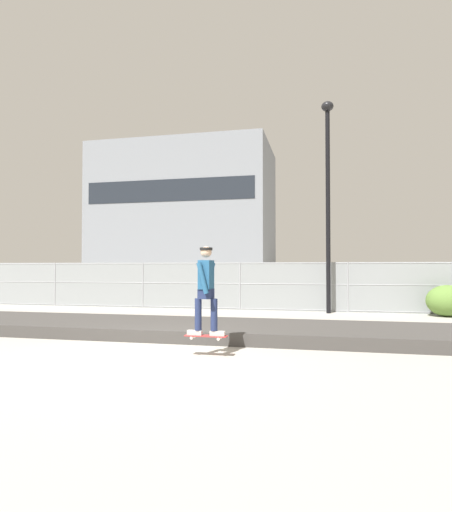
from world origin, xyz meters
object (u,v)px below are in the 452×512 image
street_lamp (328,183)px  shrub_left (448,301)px  skateboard (206,336)px  parked_car_mid (319,285)px  parked_car_near (190,284)px  skater (206,285)px

street_lamp → shrub_left: 5.72m
skateboard → street_lamp: (2.36, 8.16, 4.34)m
parked_car_mid → shrub_left: size_ratio=3.24×
skateboard → street_lamp: street_lamp is taller
skateboard → parked_car_near: (-4.05, 11.96, 0.46)m
skateboard → skater: 0.95m
skater → parked_car_near: size_ratio=0.37×
skateboard → parked_car_near: 12.64m
parked_car_mid → shrub_left: 6.18m
skateboard → shrub_left: size_ratio=0.58×
skateboard → shrub_left: 10.10m
street_lamp → shrub_left: size_ratio=5.60×
street_lamp → parked_car_mid: street_lamp is taller
parked_car_near → skater: bearing=-71.3°
street_lamp → shrub_left: street_lamp is taller
shrub_left → parked_car_mid: bearing=133.8°
street_lamp → parked_car_near: (-6.41, 3.80, -3.88)m
street_lamp → parked_car_near: bearing=149.3°
skater → parked_car_near: 12.64m
street_lamp → parked_car_near: size_ratio=1.71×
street_lamp → parked_car_mid: (-0.38, 4.23, -3.88)m
street_lamp → shrub_left: bearing=-3.4°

